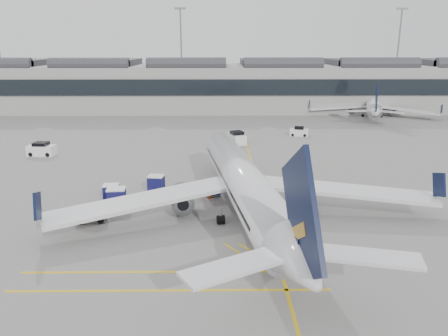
{
  "coord_description": "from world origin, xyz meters",
  "views": [
    {
      "loc": [
        5.51,
        -38.54,
        16.01
      ],
      "look_at": [
        5.94,
        3.61,
        4.0
      ],
      "focal_mm": 35.0,
      "sensor_mm": 36.0,
      "label": 1
    }
  ],
  "objects_px": {
    "ramp_agent_b": "(200,189)",
    "pushback_tug": "(91,215)",
    "belt_loader": "(249,192)",
    "airliner_main": "(244,184)",
    "ramp_agent_a": "(209,193)",
    "baggage_cart_a": "(212,188)"
  },
  "relations": [
    {
      "from": "airliner_main",
      "to": "belt_loader",
      "type": "distance_m",
      "value": 5.75
    },
    {
      "from": "ramp_agent_a",
      "to": "pushback_tug",
      "type": "relative_size",
      "value": 0.59
    },
    {
      "from": "baggage_cart_a",
      "to": "pushback_tug",
      "type": "height_order",
      "value": "baggage_cart_a"
    },
    {
      "from": "belt_loader",
      "to": "baggage_cart_a",
      "type": "relative_size",
      "value": 2.31
    },
    {
      "from": "ramp_agent_a",
      "to": "pushback_tug",
      "type": "distance_m",
      "value": 12.29
    },
    {
      "from": "airliner_main",
      "to": "ramp_agent_b",
      "type": "relative_size",
      "value": 24.42
    },
    {
      "from": "airliner_main",
      "to": "ramp_agent_b",
      "type": "bearing_deg",
      "value": 122.1
    },
    {
      "from": "baggage_cart_a",
      "to": "ramp_agent_a",
      "type": "distance_m",
      "value": 1.36
    },
    {
      "from": "airliner_main",
      "to": "belt_loader",
      "type": "height_order",
      "value": "airliner_main"
    },
    {
      "from": "baggage_cart_a",
      "to": "ramp_agent_b",
      "type": "height_order",
      "value": "baggage_cart_a"
    },
    {
      "from": "belt_loader",
      "to": "pushback_tug",
      "type": "distance_m",
      "value": 16.55
    },
    {
      "from": "airliner_main",
      "to": "ramp_agent_a",
      "type": "relative_size",
      "value": 24.4
    },
    {
      "from": "belt_loader",
      "to": "baggage_cart_a",
      "type": "xyz_separation_m",
      "value": [
        -4.0,
        0.44,
        0.36
      ]
    },
    {
      "from": "airliner_main",
      "to": "baggage_cart_a",
      "type": "bearing_deg",
      "value": 111.55
    },
    {
      "from": "airliner_main",
      "to": "ramp_agent_b",
      "type": "xyz_separation_m",
      "value": [
        -4.53,
        5.32,
        -2.33
      ]
    },
    {
      "from": "airliner_main",
      "to": "belt_loader",
      "type": "bearing_deg",
      "value": 72.27
    },
    {
      "from": "ramp_agent_a",
      "to": "baggage_cart_a",
      "type": "bearing_deg",
      "value": 44.62
    },
    {
      "from": "ramp_agent_b",
      "to": "pushback_tug",
      "type": "bearing_deg",
      "value": -9.56
    },
    {
      "from": "airliner_main",
      "to": "ramp_agent_b",
      "type": "height_order",
      "value": "airliner_main"
    },
    {
      "from": "baggage_cart_a",
      "to": "ramp_agent_b",
      "type": "relative_size",
      "value": 1.2
    },
    {
      "from": "belt_loader",
      "to": "ramp_agent_b",
      "type": "bearing_deg",
      "value": 174.31
    },
    {
      "from": "airliner_main",
      "to": "ramp_agent_a",
      "type": "height_order",
      "value": "airliner_main"
    }
  ]
}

